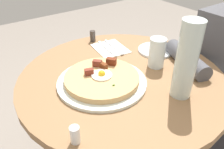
% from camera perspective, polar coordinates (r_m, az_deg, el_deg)
% --- Properties ---
extents(dining_table, '(0.83, 0.83, 0.74)m').
position_cam_1_polar(dining_table, '(1.03, 2.30, -8.31)').
color(dining_table, olive).
rests_on(dining_table, ground_plane).
extents(pizza_plate, '(0.34, 0.34, 0.01)m').
position_cam_1_polar(pizza_plate, '(0.88, -2.68, -1.72)').
color(pizza_plate, silver).
rests_on(pizza_plate, dining_table).
extents(breakfast_pizza, '(0.28, 0.28, 0.05)m').
position_cam_1_polar(breakfast_pizza, '(0.87, -2.70, -0.65)').
color(breakfast_pizza, tan).
rests_on(breakfast_pizza, pizza_plate).
extents(bread_plate, '(0.17, 0.17, 0.01)m').
position_cam_1_polar(bread_plate, '(1.12, 10.74, 5.96)').
color(bread_plate, white).
rests_on(bread_plate, dining_table).
extents(napkin, '(0.19, 0.16, 0.00)m').
position_cam_1_polar(napkin, '(1.13, -0.41, 6.47)').
color(napkin, white).
rests_on(napkin, dining_table).
extents(fork, '(0.18, 0.04, 0.00)m').
position_cam_1_polar(fork, '(1.12, -1.23, 6.48)').
color(fork, silver).
rests_on(fork, napkin).
extents(knife, '(0.18, 0.04, 0.00)m').
position_cam_1_polar(knife, '(1.13, 0.40, 6.86)').
color(knife, silver).
rests_on(knife, napkin).
extents(water_glass, '(0.07, 0.07, 0.13)m').
position_cam_1_polar(water_glass, '(0.97, 11.10, 5.33)').
color(water_glass, silver).
rests_on(water_glass, dining_table).
extents(water_bottle, '(0.07, 0.07, 0.27)m').
position_cam_1_polar(water_bottle, '(0.79, 17.97, 3.31)').
color(water_bottle, silver).
rests_on(water_bottle, dining_table).
extents(salt_shaker, '(0.03, 0.03, 0.06)m').
position_cam_1_polar(salt_shaker, '(0.65, -9.16, -14.53)').
color(salt_shaker, white).
rests_on(salt_shaker, dining_table).
extents(pepper_shaker, '(0.03, 0.03, 0.06)m').
position_cam_1_polar(pepper_shaker, '(1.20, -4.81, 9.46)').
color(pepper_shaker, '#3F3833').
rests_on(pepper_shaker, dining_table).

